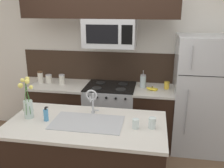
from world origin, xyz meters
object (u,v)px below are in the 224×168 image
object	(u,v)px
refrigerator	(201,95)
banana_bunch	(152,89)
coffee_tin	(167,85)
spare_glass	(152,123)
storage_jar_short	(62,79)
drinking_glass	(136,124)
flower_vase	(28,105)
microwave	(110,33)
storage_jar_medium	(49,79)
sink_faucet	(92,98)
dish_soap_bottle	(46,115)
storage_jar_tall	(40,77)
stove_range	(110,113)
french_press	(143,81)

from	to	relation	value
refrigerator	banana_bunch	world-z (taller)	refrigerator
coffee_tin	spare_glass	world-z (taller)	spare_glass
storage_jar_short	drinking_glass	distance (m)	1.83
storage_jar_short	flower_vase	size ratio (longest dim) A/B	0.32
microwave	drinking_glass	bearing A→B (deg)	-68.73
storage_jar_medium	flower_vase	bearing A→B (deg)	-76.31
microwave	coffee_tin	world-z (taller)	microwave
sink_faucet	dish_soap_bottle	size ratio (longest dim) A/B	1.85
storage_jar_tall	coffee_tin	bearing A→B (deg)	1.09
coffee_tin	storage_jar_tall	bearing A→B (deg)	-178.91
microwave	storage_jar_medium	distance (m)	1.26
storage_jar_medium	storage_jar_tall	bearing A→B (deg)	-171.94
storage_jar_tall	stove_range	bearing A→B (deg)	-0.60
storage_jar_medium	drinking_glass	distance (m)	2.00
storage_jar_tall	dish_soap_bottle	world-z (taller)	storage_jar_tall
storage_jar_medium	dish_soap_bottle	xyz separation A→B (m)	(0.53, -1.31, -0.00)
storage_jar_medium	banana_bunch	bearing A→B (deg)	-3.20
stove_range	storage_jar_tall	world-z (taller)	storage_jar_tall
stove_range	french_press	xyz separation A→B (m)	(0.49, 0.06, 0.55)
banana_bunch	drinking_glass	bearing A→B (deg)	-96.86
banana_bunch	storage_jar_medium	bearing A→B (deg)	176.80
microwave	flower_vase	size ratio (longest dim) A/B	1.55
storage_jar_short	dish_soap_bottle	distance (m)	1.33
spare_glass	flower_vase	size ratio (longest dim) A/B	0.24
storage_jar_medium	french_press	size ratio (longest dim) A/B	0.52
storage_jar_tall	flower_vase	size ratio (longest dim) A/B	0.40
storage_jar_medium	drinking_glass	world-z (taller)	storage_jar_medium
storage_jar_short	sink_faucet	distance (m)	1.30
french_press	flower_vase	distance (m)	1.76
french_press	drinking_glass	bearing A→B (deg)	-90.08
refrigerator	spare_glass	distance (m)	1.45
french_press	coffee_tin	distance (m)	0.36
dish_soap_bottle	drinking_glass	bearing A→B (deg)	-0.76
refrigerator	banana_bunch	size ratio (longest dim) A/B	9.08
sink_faucet	flower_vase	world-z (taller)	flower_vase
flower_vase	microwave	bearing A→B (deg)	59.85
microwave	drinking_glass	xyz separation A→B (m)	(0.49, -1.27, -0.77)
refrigerator	drinking_glass	distance (m)	1.57
sink_faucet	dish_soap_bottle	world-z (taller)	sink_faucet
storage_jar_tall	french_press	world-z (taller)	french_press
stove_range	coffee_tin	bearing A→B (deg)	3.37
sink_faucet	microwave	bearing A→B (deg)	88.49
spare_glass	flower_vase	distance (m)	1.37
storage_jar_short	dish_soap_bottle	xyz separation A→B (m)	(0.30, -1.29, -0.01)
storage_jar_tall	banana_bunch	distance (m)	1.79
french_press	spare_glass	distance (m)	1.32
sink_faucet	flower_vase	xyz separation A→B (m)	(-0.68, -0.20, -0.04)
banana_bunch	french_press	world-z (taller)	french_press
stove_range	spare_glass	bearing A→B (deg)	-62.27
sink_faucet	storage_jar_short	bearing A→B (deg)	125.79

